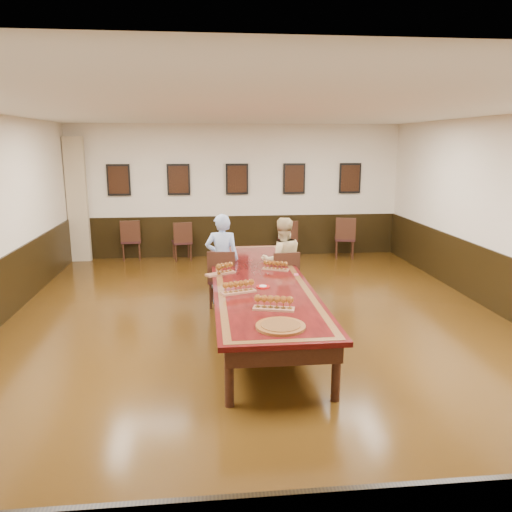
{
  "coord_description": "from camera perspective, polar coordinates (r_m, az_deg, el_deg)",
  "views": [
    {
      "loc": [
        -0.8,
        -7.19,
        2.76
      ],
      "look_at": [
        0.0,
        0.5,
        1.0
      ],
      "focal_mm": 35.0,
      "sensor_mm": 36.0,
      "label": 1
    }
  ],
  "objects": [
    {
      "name": "wall_front",
      "position": [
        2.6,
        13.08,
        -14.13
      ],
      "size": [
        8.0,
        0.02,
        3.2
      ],
      "primitive_type": "cube",
      "color": "beige",
      "rests_on": "floor"
    },
    {
      "name": "person_man",
      "position": [
        8.63,
        -3.89,
        -0.37
      ],
      "size": [
        0.61,
        0.43,
        1.59
      ],
      "primitive_type": "imported",
      "rotation": [
        0.0,
        0.0,
        3.05
      ],
      "color": "#5580D5",
      "rests_on": "floor"
    },
    {
      "name": "spare_chair_c",
      "position": [
        12.29,
        3.61,
        2.02
      ],
      "size": [
        0.44,
        0.48,
        0.92
      ],
      "primitive_type": null,
      "rotation": [
        0.0,
        0.0,
        3.16
      ],
      "color": "black",
      "rests_on": "floor"
    },
    {
      "name": "chair_man",
      "position": [
        8.6,
        -3.9,
        -2.45
      ],
      "size": [
        0.51,
        0.55,
        0.99
      ],
      "primitive_type": null,
      "rotation": [
        0.0,
        0.0,
        3.05
      ],
      "color": "black",
      "rests_on": "floor"
    },
    {
      "name": "flight_b",
      "position": [
        8.03,
        2.26,
        -1.13
      ],
      "size": [
        0.44,
        0.28,
        0.16
      ],
      "color": "brown",
      "rests_on": "conference_table"
    },
    {
      "name": "wall_back",
      "position": [
        12.28,
        -2.19,
        7.4
      ],
      "size": [
        8.0,
        0.02,
        3.2
      ],
      "primitive_type": "cube",
      "color": "beige",
      "rests_on": "floor"
    },
    {
      "name": "curtain",
      "position": [
        12.44,
        -19.74,
        6.04
      ],
      "size": [
        0.45,
        0.18,
        2.9
      ],
      "primitive_type": "cube",
      "color": "tan",
      "rests_on": "floor"
    },
    {
      "name": "floor",
      "position": [
        7.75,
        0.39,
        -8.13
      ],
      "size": [
        8.0,
        10.0,
        0.02
      ],
      "primitive_type": "cube",
      "color": "black",
      "rests_on": "ground"
    },
    {
      "name": "spare_chair_a",
      "position": [
        12.36,
        -14.06,
        1.84
      ],
      "size": [
        0.49,
        0.53,
        0.97
      ],
      "primitive_type": null,
      "rotation": [
        0.0,
        0.0,
        3.22
      ],
      "color": "black",
      "rests_on": "floor"
    },
    {
      "name": "flight_d",
      "position": [
        6.14,
        2.04,
        -5.43
      ],
      "size": [
        0.53,
        0.28,
        0.19
      ],
      "color": "brown",
      "rests_on": "conference_table"
    },
    {
      "name": "ceiling",
      "position": [
        7.25,
        0.43,
        16.38
      ],
      "size": [
        8.0,
        10.0,
        0.02
      ],
      "primitive_type": "cube",
      "color": "white",
      "rests_on": "floor"
    },
    {
      "name": "red_plate_grp",
      "position": [
        7.1,
        0.8,
        -3.53
      ],
      "size": [
        0.2,
        0.2,
        0.03
      ],
      "color": "#A90B0B",
      "rests_on": "conference_table"
    },
    {
      "name": "posters",
      "position": [
        12.18,
        -2.18,
        8.78
      ],
      "size": [
        6.14,
        0.04,
        0.74
      ],
      "color": "black",
      "rests_on": "wall_back"
    },
    {
      "name": "spare_chair_b",
      "position": [
        12.07,
        -8.48,
        1.75
      ],
      "size": [
        0.52,
        0.56,
        0.94
      ],
      "primitive_type": null,
      "rotation": [
        0.0,
        0.0,
        3.34
      ],
      "color": "black",
      "rests_on": "floor"
    },
    {
      "name": "pink_phone",
      "position": [
        7.79,
        4.63,
        -2.14
      ],
      "size": [
        0.08,
        0.13,
        0.01
      ],
      "primitive_type": "cube",
      "rotation": [
        0.0,
        0.0,
        -0.13
      ],
      "color": "#CF455D",
      "rests_on": "conference_table"
    },
    {
      "name": "person_woman",
      "position": [
        8.65,
        2.99,
        -0.56
      ],
      "size": [
        0.81,
        0.66,
        1.52
      ],
      "primitive_type": "imported",
      "rotation": [
        0.0,
        0.0,
        3.25
      ],
      "color": "beige",
      "rests_on": "floor"
    },
    {
      "name": "carved_platter",
      "position": [
        5.59,
        2.83,
        -8.03
      ],
      "size": [
        0.68,
        0.68,
        0.04
      ],
      "color": "#613113",
      "rests_on": "conference_table"
    },
    {
      "name": "flight_c",
      "position": [
        6.81,
        -2.01,
        -3.61
      ],
      "size": [
        0.5,
        0.3,
        0.18
      ],
      "color": "brown",
      "rests_on": "conference_table"
    },
    {
      "name": "chair_woman",
      "position": [
        8.63,
        3.14,
        -2.49
      ],
      "size": [
        0.5,
        0.54,
        0.97
      ],
      "primitive_type": null,
      "rotation": [
        0.0,
        0.0,
        3.25
      ],
      "color": "black",
      "rests_on": "floor"
    },
    {
      "name": "conference_table",
      "position": [
        7.55,
        0.39,
        -3.72
      ],
      "size": [
        1.4,
        5.0,
        0.76
      ],
      "color": "black",
      "rests_on": "floor"
    },
    {
      "name": "flight_a",
      "position": [
        7.79,
        -3.89,
        -1.52
      ],
      "size": [
        0.49,
        0.37,
        0.18
      ],
      "color": "brown",
      "rests_on": "conference_table"
    },
    {
      "name": "wainscoting",
      "position": [
        7.58,
        0.39,
        -4.53
      ],
      "size": [
        8.0,
        10.0,
        1.0
      ],
      "color": "black",
      "rests_on": "floor"
    },
    {
      "name": "spare_chair_d",
      "position": [
        12.36,
        10.12,
        2.13
      ],
      "size": [
        0.58,
        0.61,
        1.01
      ],
      "primitive_type": null,
      "rotation": [
        0.0,
        0.0,
        2.91
      ],
      "color": "black",
      "rests_on": "floor"
    }
  ]
}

